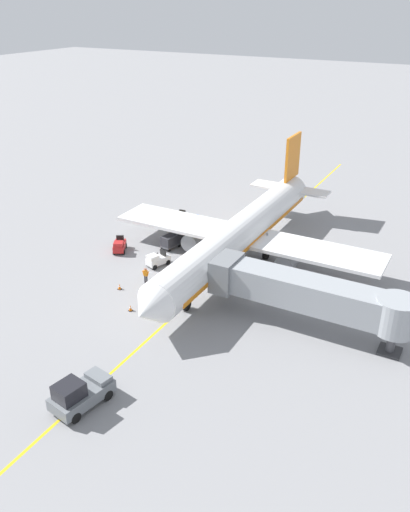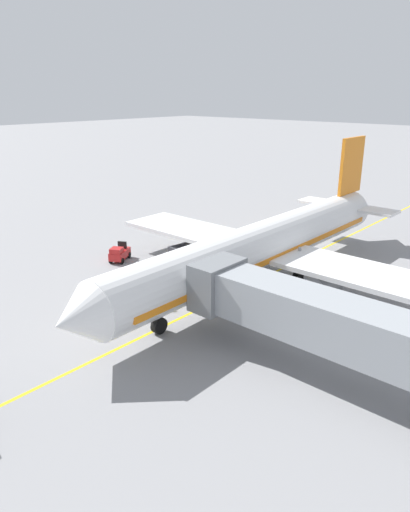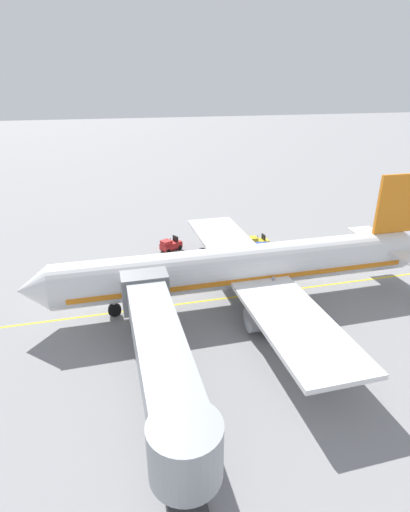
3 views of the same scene
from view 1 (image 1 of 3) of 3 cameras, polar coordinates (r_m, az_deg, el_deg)
ground_plane at (r=58.61m, az=4.00°, el=0.18°), size 400.00×400.00×0.00m
gate_lead_in_line at (r=58.61m, az=4.00°, el=0.19°), size 0.24×80.00×0.01m
parked_airliner at (r=55.88m, az=3.92°, el=2.44°), size 30.01×37.21×10.63m
jet_bridge at (r=44.88m, az=11.20°, el=-4.01°), size 17.46×3.50×4.98m
pushback_tractor at (r=38.54m, az=-13.42°, el=-14.30°), size 2.95×4.72×2.40m
baggage_tug_lead at (r=66.24m, az=-2.78°, el=4.07°), size 1.36×2.54×1.62m
baggage_tug_trailing at (r=59.62m, az=-9.27°, el=1.12°), size 2.26×2.77×1.62m
baggage_tug_spare at (r=55.92m, az=-5.19°, el=-0.40°), size 2.00×2.76×1.62m
baggage_cart_front at (r=59.62m, az=-3.77°, el=1.67°), size 1.69×2.98×1.58m
baggage_cart_second_in_train at (r=61.67m, az=-2.53°, el=2.57°), size 1.69×2.98×1.58m
baggage_cart_third_in_train at (r=64.44m, az=-1.11°, el=3.67°), size 1.69×2.98×1.58m
ground_crew_wing_walker at (r=62.25m, az=1.31°, el=2.83°), size 0.36×0.71×1.69m
ground_crew_loader at (r=51.23m, az=-3.60°, el=-2.68°), size 0.39×0.69×1.69m
ground_crew_marshaller at (r=52.51m, az=-6.46°, el=-2.04°), size 0.72×0.32×1.69m
safety_cone_nose_left at (r=48.54m, az=-8.10°, el=-5.61°), size 0.36×0.36×0.59m
safety_cone_nose_right at (r=50.12m, az=-6.21°, el=-4.38°), size 0.36×0.36×0.59m
safety_cone_wing_tip at (r=52.12m, az=-9.27°, el=-3.30°), size 0.36×0.36×0.59m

